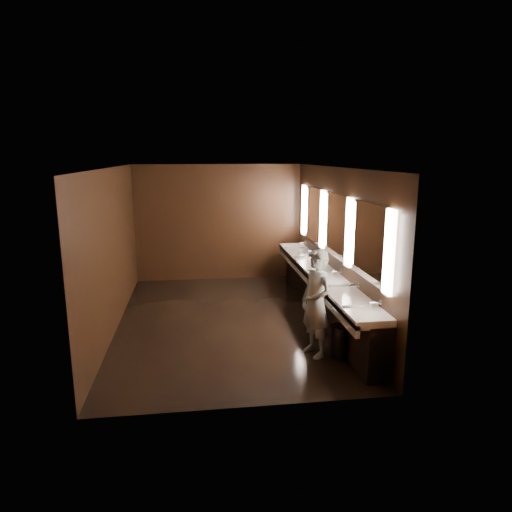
# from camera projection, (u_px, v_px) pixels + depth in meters

# --- Properties ---
(floor) EXTENTS (6.00, 6.00, 0.00)m
(floor) POSITION_uv_depth(u_px,v_px,m) (229.00, 321.00, 8.47)
(floor) COLOR black
(floor) RESTS_ON ground
(ceiling) EXTENTS (4.00, 6.00, 0.02)m
(ceiling) POSITION_uv_depth(u_px,v_px,m) (227.00, 168.00, 7.87)
(ceiling) COLOR #2D2D2B
(ceiling) RESTS_ON wall_back
(wall_back) EXTENTS (4.00, 0.02, 2.80)m
(wall_back) POSITION_uv_depth(u_px,v_px,m) (219.00, 223.00, 11.07)
(wall_back) COLOR black
(wall_back) RESTS_ON floor
(wall_front) EXTENTS (4.00, 0.02, 2.80)m
(wall_front) POSITION_uv_depth(u_px,v_px,m) (247.00, 298.00, 5.27)
(wall_front) COLOR black
(wall_front) RESTS_ON floor
(wall_left) EXTENTS (0.02, 6.00, 2.80)m
(wall_left) POSITION_uv_depth(u_px,v_px,m) (113.00, 250.00, 7.91)
(wall_left) COLOR black
(wall_left) RESTS_ON floor
(wall_right) EXTENTS (0.02, 6.00, 2.80)m
(wall_right) POSITION_uv_depth(u_px,v_px,m) (336.00, 244.00, 8.43)
(wall_right) COLOR black
(wall_right) RESTS_ON floor
(sink_counter) EXTENTS (0.55, 5.40, 1.01)m
(sink_counter) POSITION_uv_depth(u_px,v_px,m) (323.00, 291.00, 8.60)
(sink_counter) COLOR black
(sink_counter) RESTS_ON floor
(mirror_band) EXTENTS (0.06, 5.03, 1.15)m
(mirror_band) POSITION_uv_depth(u_px,v_px,m) (335.00, 225.00, 8.35)
(mirror_band) COLOR #FAE1D0
(mirror_band) RESTS_ON wall_right
(person) EXTENTS (0.58, 0.70, 1.66)m
(person) POSITION_uv_depth(u_px,v_px,m) (316.00, 303.00, 6.87)
(person) COLOR #9CCEE9
(person) RESTS_ON floor
(trash_bin) EXTENTS (0.37, 0.37, 0.49)m
(trash_bin) POSITION_uv_depth(u_px,v_px,m) (341.00, 341.00, 6.91)
(trash_bin) COLOR black
(trash_bin) RESTS_ON floor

